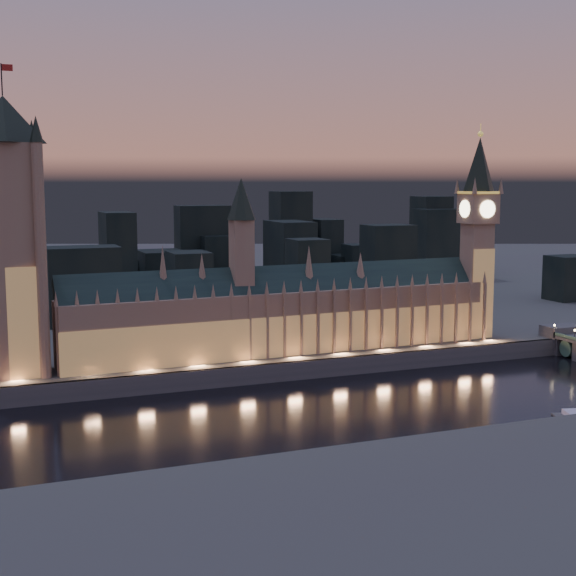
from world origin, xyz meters
name	(u,v)px	position (x,y,z in m)	size (l,w,h in m)	color
ground_plane	(329,405)	(0.00, 0.00, 0.00)	(2000.00, 2000.00, 0.00)	black
north_bank	(109,265)	(0.00, 520.00, 4.00)	(2000.00, 960.00, 8.00)	#4A3D41
embankment_wall	(289,371)	(0.00, 41.00, 4.00)	(2000.00, 2.50, 8.00)	#434445
palace_of_westminster	(283,312)	(5.04, 61.75, 26.37)	(202.00, 26.87, 78.00)	#9C6B55
victoria_tower	(8,224)	(-110.00, 61.92, 68.16)	(31.68, 31.68, 121.24)	#9C6B55
elizabeth_tower	(478,220)	(108.00, 61.92, 66.07)	(18.00, 18.00, 104.34)	#9C6B55
city_backdrop	(225,262)	(34.33, 245.77, 30.58)	(459.01, 215.63, 72.46)	black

